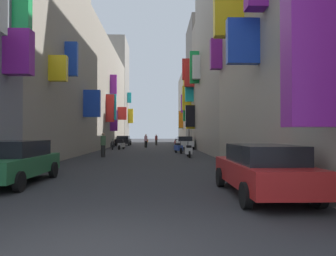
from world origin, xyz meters
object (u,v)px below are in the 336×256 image
object	(u,v)px
pedestrian_near_left	(156,140)
parked_car_black	(123,140)
scooter_red	(176,142)
scooter_silver	(121,145)
scooter_orange	(146,141)
scooter_white	(189,151)
traffic_light_near_corner	(189,124)
scooter_black	(113,145)
parked_car_red	(262,169)
parked_car_green	(12,161)
scooter_blue	(178,148)
pedestrian_crossing	(146,141)
parked_car_white	(184,142)
pedestrian_near_right	(103,145)

from	to	relation	value
pedestrian_near_left	parked_car_black	bearing A→B (deg)	-168.96
scooter_red	scooter_silver	bearing A→B (deg)	-117.24
parked_car_black	pedestrian_near_left	bearing A→B (deg)	11.04
parked_car_black	scooter_orange	bearing A→B (deg)	73.12
scooter_white	traffic_light_near_corner	world-z (taller)	traffic_light_near_corner
scooter_black	traffic_light_near_corner	world-z (taller)	traffic_light_near_corner
parked_car_red	parked_car_green	size ratio (longest dim) A/B	1.00
scooter_orange	parked_car_red	bearing A→B (deg)	-83.90
scooter_blue	scooter_silver	xyz separation A→B (m)	(-5.67, 6.45, -0.00)
parked_car_black	scooter_silver	size ratio (longest dim) A/B	2.32
scooter_orange	scooter_blue	bearing A→B (deg)	-82.02
parked_car_black	pedestrian_crossing	xyz separation A→B (m)	(3.48, -6.89, 0.07)
parked_car_white	scooter_blue	world-z (taller)	parked_car_white
scooter_silver	pedestrian_crossing	world-z (taller)	pedestrian_crossing
parked_car_red	scooter_orange	world-z (taller)	parked_car_red
parked_car_red	scooter_silver	xyz separation A→B (m)	(-6.77, 25.29, -0.28)
parked_car_red	pedestrian_crossing	xyz separation A→B (m)	(-4.35, 29.83, 0.06)
scooter_silver	parked_car_white	bearing A→B (deg)	9.94
parked_car_green	scooter_white	bearing A→B (deg)	58.98
parked_car_black	parked_car_white	size ratio (longest dim) A/B	0.95
scooter_black	scooter_silver	bearing A→B (deg)	-3.96
parked_car_red	parked_car_green	distance (m)	8.06
parked_car_red	parked_car_white	size ratio (longest dim) A/B	1.03
pedestrian_near_left	traffic_light_near_corner	distance (m)	9.44
scooter_white	pedestrian_near_left	bearing A→B (deg)	96.06
pedestrian_crossing	scooter_silver	bearing A→B (deg)	-117.97
parked_car_green	pedestrian_near_right	xyz separation A→B (m)	(0.93, 12.10, 0.12)
parked_car_black	pedestrian_crossing	world-z (taller)	pedestrian_crossing
parked_car_red	pedestrian_near_left	size ratio (longest dim) A/B	2.88
scooter_red	scooter_white	size ratio (longest dim) A/B	1.04
pedestrian_crossing	pedestrian_near_right	world-z (taller)	pedestrian_near_right
parked_car_red	pedestrian_crossing	size ratio (longest dim) A/B	2.78
parked_car_red	traffic_light_near_corner	bearing A→B (deg)	88.38
scooter_silver	scooter_black	bearing A→B (deg)	176.04
parked_car_black	pedestrian_near_right	bearing A→B (deg)	-87.30
parked_car_white	pedestrian_near_left	distance (m)	11.61
parked_car_green	scooter_orange	world-z (taller)	parked_car_green
parked_car_white	pedestrian_near_left	bearing A→B (deg)	106.06
parked_car_black	parked_car_white	world-z (taller)	parked_car_white
scooter_black	traffic_light_near_corner	xyz separation A→B (m)	(8.53, 3.97, 2.34)
scooter_white	pedestrian_near_left	xyz separation A→B (m)	(-2.50, 23.57, 0.31)
parked_car_red	scooter_silver	size ratio (longest dim) A/B	2.52
scooter_black	parked_car_white	bearing A→B (deg)	8.30
scooter_silver	scooter_orange	bearing A→B (deg)	85.03
scooter_orange	scooter_red	world-z (taller)	same
parked_car_green	scooter_blue	bearing A→B (deg)	68.16
pedestrian_near_left	parked_car_red	bearing A→B (deg)	-85.19
scooter_red	pedestrian_crossing	bearing A→B (deg)	-116.83
scooter_black	scooter_orange	bearing A→B (deg)	82.49
parked_car_green	scooter_red	size ratio (longest dim) A/B	2.43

